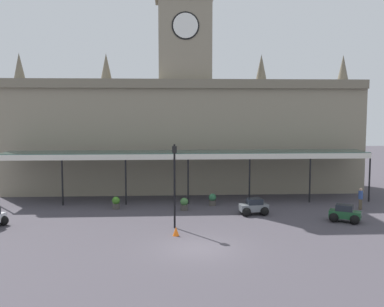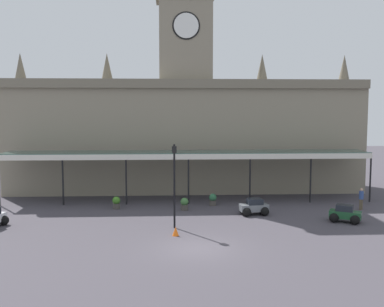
{
  "view_description": "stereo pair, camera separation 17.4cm",
  "coord_description": "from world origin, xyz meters",
  "px_view_note": "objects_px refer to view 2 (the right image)",
  "views": [
    {
      "loc": [
        -1.72,
        -23.81,
        7.54
      ],
      "look_at": [
        0.0,
        6.4,
        4.65
      ],
      "focal_mm": 41.72,
      "sensor_mm": 36.0,
      "label": 1
    },
    {
      "loc": [
        -1.55,
        -23.82,
        7.54
      ],
      "look_at": [
        0.0,
        6.4,
        4.65
      ],
      "focal_mm": 41.72,
      "sensor_mm": 36.0,
      "label": 2
    }
  ],
  "objects_px": {
    "car_green_sedan": "(345,215)",
    "planter_by_canopy": "(184,204)",
    "pedestrian_near_entrance": "(361,198)",
    "traffic_cone": "(176,231)",
    "victorian_lamppost": "(174,177)",
    "planter_near_kerb": "(213,199)",
    "car_grey_sedan": "(254,208)",
    "planter_forecourt_centre": "(116,203)"
  },
  "relations": [
    {
      "from": "car_green_sedan",
      "to": "planter_by_canopy",
      "type": "bearing_deg",
      "value": 158.69
    },
    {
      "from": "pedestrian_near_entrance",
      "to": "traffic_cone",
      "type": "xyz_separation_m",
      "value": [
        -14.3,
        -6.43,
        -0.63
      ]
    },
    {
      "from": "victorian_lamppost",
      "to": "planter_by_canopy",
      "type": "xyz_separation_m",
      "value": [
        0.82,
        5.14,
        -2.86
      ]
    },
    {
      "from": "traffic_cone",
      "to": "planter_by_canopy",
      "type": "distance_m",
      "value": 7.0
    },
    {
      "from": "pedestrian_near_entrance",
      "to": "planter_near_kerb",
      "type": "relative_size",
      "value": 1.74
    },
    {
      "from": "pedestrian_near_entrance",
      "to": "victorian_lamppost",
      "type": "distance_m",
      "value": 15.26
    },
    {
      "from": "car_green_sedan",
      "to": "car_grey_sedan",
      "type": "bearing_deg",
      "value": 156.88
    },
    {
      "from": "victorian_lamppost",
      "to": "car_green_sedan",
      "type": "bearing_deg",
      "value": 4.57
    },
    {
      "from": "car_grey_sedan",
      "to": "planter_near_kerb",
      "type": "xyz_separation_m",
      "value": [
        -2.69,
        3.32,
        -0.01
      ]
    },
    {
      "from": "car_grey_sedan",
      "to": "planter_by_canopy",
      "type": "bearing_deg",
      "value": 160.83
    },
    {
      "from": "pedestrian_near_entrance",
      "to": "traffic_cone",
      "type": "relative_size",
      "value": 3.01
    },
    {
      "from": "car_green_sedan",
      "to": "car_grey_sedan",
      "type": "distance_m",
      "value": 6.29
    },
    {
      "from": "planter_by_canopy",
      "to": "traffic_cone",
      "type": "bearing_deg",
      "value": -96.38
    },
    {
      "from": "car_green_sedan",
      "to": "planter_forecourt_centre",
      "type": "relative_size",
      "value": 2.34
    },
    {
      "from": "car_grey_sedan",
      "to": "planter_forecourt_centre",
      "type": "xyz_separation_m",
      "value": [
        -10.26,
        2.49,
        -0.01
      ]
    },
    {
      "from": "car_green_sedan",
      "to": "car_grey_sedan",
      "type": "relative_size",
      "value": 1.05
    },
    {
      "from": "car_grey_sedan",
      "to": "victorian_lamppost",
      "type": "relative_size",
      "value": 0.39
    },
    {
      "from": "car_grey_sedan",
      "to": "planter_near_kerb",
      "type": "bearing_deg",
      "value": 129.04
    },
    {
      "from": "car_green_sedan",
      "to": "planter_near_kerb",
      "type": "height_order",
      "value": "car_green_sedan"
    },
    {
      "from": "pedestrian_near_entrance",
      "to": "traffic_cone",
      "type": "bearing_deg",
      "value": -155.78
    },
    {
      "from": "pedestrian_near_entrance",
      "to": "victorian_lamppost",
      "type": "bearing_deg",
      "value": -162.14
    },
    {
      "from": "planter_by_canopy",
      "to": "planter_near_kerb",
      "type": "relative_size",
      "value": 1.0
    },
    {
      "from": "car_grey_sedan",
      "to": "pedestrian_near_entrance",
      "type": "bearing_deg",
      "value": 8.19
    },
    {
      "from": "car_grey_sedan",
      "to": "car_green_sedan",
      "type": "bearing_deg",
      "value": -23.12
    },
    {
      "from": "traffic_cone",
      "to": "planter_by_canopy",
      "type": "height_order",
      "value": "planter_by_canopy"
    },
    {
      "from": "traffic_cone",
      "to": "planter_near_kerb",
      "type": "height_order",
      "value": "planter_near_kerb"
    },
    {
      "from": "car_grey_sedan",
      "to": "planter_forecourt_centre",
      "type": "relative_size",
      "value": 2.23
    },
    {
      "from": "traffic_cone",
      "to": "planter_near_kerb",
      "type": "distance_m",
      "value": 9.08
    },
    {
      "from": "planter_by_canopy",
      "to": "planter_forecourt_centre",
      "type": "distance_m",
      "value": 5.3
    },
    {
      "from": "planter_forecourt_centre",
      "to": "planter_by_canopy",
      "type": "bearing_deg",
      "value": -8.08
    },
    {
      "from": "planter_by_canopy",
      "to": "planter_near_kerb",
      "type": "distance_m",
      "value": 2.81
    },
    {
      "from": "car_grey_sedan",
      "to": "traffic_cone",
      "type": "bearing_deg",
      "value": -138.05
    },
    {
      "from": "planter_by_canopy",
      "to": "planter_forecourt_centre",
      "type": "relative_size",
      "value": 1.0
    },
    {
      "from": "traffic_cone",
      "to": "planter_near_kerb",
      "type": "xyz_separation_m",
      "value": [
        3.1,
        8.53,
        0.21
      ]
    },
    {
      "from": "car_grey_sedan",
      "to": "traffic_cone",
      "type": "height_order",
      "value": "car_grey_sedan"
    },
    {
      "from": "planter_by_canopy",
      "to": "planter_near_kerb",
      "type": "bearing_deg",
      "value": 34.1
    },
    {
      "from": "car_grey_sedan",
      "to": "planter_forecourt_centre",
      "type": "height_order",
      "value": "car_grey_sedan"
    },
    {
      "from": "car_grey_sedan",
      "to": "pedestrian_near_entrance",
      "type": "xyz_separation_m",
      "value": [
        8.5,
        1.22,
        0.41
      ]
    },
    {
      "from": "car_green_sedan",
      "to": "victorian_lamppost",
      "type": "relative_size",
      "value": 0.41
    },
    {
      "from": "pedestrian_near_entrance",
      "to": "traffic_cone",
      "type": "height_order",
      "value": "pedestrian_near_entrance"
    },
    {
      "from": "car_green_sedan",
      "to": "car_grey_sedan",
      "type": "xyz_separation_m",
      "value": [
        -5.78,
        2.47,
        0.0
      ]
    },
    {
      "from": "planter_by_canopy",
      "to": "car_grey_sedan",
      "type": "bearing_deg",
      "value": -19.17
    }
  ]
}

